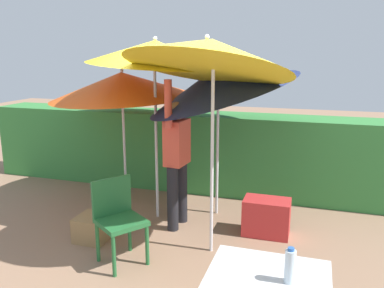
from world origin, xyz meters
TOP-DOWN VIEW (x-y plane):
  - ground_plane at (0.00, 0.00)m, footprint 24.00×24.00m
  - hedge_row at (0.00, 1.82)m, footprint 8.00×0.70m
  - umbrella_rainbow at (0.20, 0.82)m, footprint 2.07×2.01m
  - umbrella_orange at (-1.25, 0.96)m, footprint 2.07×2.07m
  - umbrella_yellow at (-0.56, 0.53)m, footprint 1.73×1.72m
  - umbrella_navy at (0.34, -0.18)m, footprint 1.79×1.77m
  - person_vendor at (-0.20, 0.33)m, footprint 0.25×0.56m
  - chair_plastic at (-0.51, -0.68)m, footprint 0.61×0.61m
  - cooler_box at (0.91, 0.42)m, footprint 0.56×0.34m
  - crate_cardboard at (-1.03, -0.34)m, footprint 0.36×0.38m
  - folding_table at (1.17, -1.73)m, footprint 0.80×0.60m
  - bottle_water at (1.31, -1.79)m, footprint 0.07×0.07m

SIDE VIEW (x-z plane):
  - ground_plane at x=0.00m, z-range 0.00..0.00m
  - crate_cardboard at x=-1.03m, z-range 0.00..0.29m
  - cooler_box at x=0.91m, z-range 0.00..0.45m
  - chair_plastic at x=-0.51m, z-range 0.07..0.96m
  - hedge_row at x=0.00m, z-range 0.00..1.24m
  - folding_table at x=1.17m, z-range 0.28..1.03m
  - bottle_water at x=1.31m, z-range 0.74..0.98m
  - person_vendor at x=-0.20m, z-range -0.01..1.87m
  - umbrella_orange at x=-1.25m, z-range 0.74..2.72m
  - umbrella_rainbow at x=0.20m, z-range 0.63..3.01m
  - umbrella_navy at x=0.34m, z-range 0.87..3.45m
  - umbrella_yellow at x=-0.56m, z-range 0.97..3.38m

